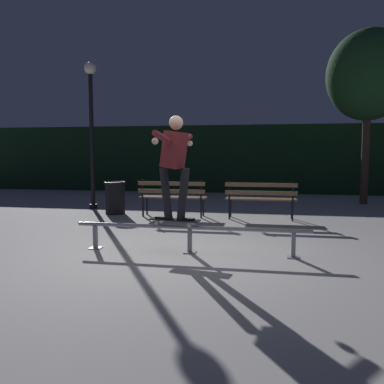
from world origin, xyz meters
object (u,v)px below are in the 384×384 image
object	(u,v)px
park_bench_left_center	(261,196)
lamp_post_left	(91,117)
skateboarder	(175,158)
tree_far_right	(369,76)
park_bench_leftmost	(172,194)
skateboard	(175,220)
trash_can	(115,197)
grind_rail	(190,232)

from	to	relation	value
park_bench_left_center	lamp_post_left	size ratio (longest dim) A/B	0.41
skateboarder	tree_far_right	xyz separation A→B (m)	(4.18, 6.77, 2.31)
tree_far_right	park_bench_leftmost	bearing A→B (deg)	-145.66
skateboard	tree_far_right	xyz separation A→B (m)	(4.19, 6.77, 3.24)
skateboarder	park_bench_left_center	xyz separation A→B (m)	(1.23, 3.34, -0.89)
skateboarder	lamp_post_left	size ratio (longest dim) A/B	0.40
park_bench_leftmost	trash_can	distance (m)	1.52
trash_can	park_bench_left_center	bearing A→B (deg)	-2.86
trash_can	tree_far_right	bearing A→B (deg)	26.48
skateboard	tree_far_right	size ratio (longest dim) A/B	0.16
skateboard	tree_far_right	bearing A→B (deg)	58.28
grind_rail	lamp_post_left	bearing A→B (deg)	129.18
park_bench_leftmost	tree_far_right	bearing A→B (deg)	34.34
park_bench_left_center	lamp_post_left	world-z (taller)	lamp_post_left
skateboarder	park_bench_leftmost	bearing A→B (deg)	104.09
skateboard	lamp_post_left	size ratio (longest dim) A/B	0.21
grind_rail	lamp_post_left	xyz separation A→B (m)	(-3.53, 4.33, 2.16)
park_bench_leftmost	park_bench_left_center	distance (m)	2.06
park_bench_leftmost	lamp_post_left	bearing A→B (deg)	158.04
grind_rail	skateboarder	distance (m)	1.13
skateboard	trash_can	size ratio (longest dim) A/B	1.00
park_bench_leftmost	park_bench_left_center	bearing A→B (deg)	0.00
park_bench_left_center	trash_can	distance (m)	3.58
lamp_post_left	grind_rail	bearing A→B (deg)	-50.82
skateboarder	trash_can	world-z (taller)	skateboarder
park_bench_leftmost	lamp_post_left	distance (m)	3.29
skateboard	skateboarder	bearing A→B (deg)	-9.75
grind_rail	skateboard	xyz separation A→B (m)	(-0.24, -0.00, 0.17)
grind_rail	park_bench_left_center	distance (m)	3.49
tree_far_right	lamp_post_left	size ratio (longest dim) A/B	1.30
grind_rail	skateboard	bearing A→B (deg)	-180.00
grind_rail	skateboard	size ratio (longest dim) A/B	4.48
skateboarder	tree_far_right	distance (m)	8.29
skateboard	grind_rail	bearing A→B (deg)	0.00
grind_rail	lamp_post_left	size ratio (longest dim) A/B	0.92
skateboarder	lamp_post_left	xyz separation A→B (m)	(-3.30, 4.33, 1.05)
tree_far_right	skateboarder	bearing A→B (deg)	-121.71
skateboarder	park_bench_leftmost	distance (m)	3.56
park_bench_left_center	tree_far_right	world-z (taller)	tree_far_right
park_bench_left_center	trash_can	size ratio (longest dim) A/B	2.00
skateboarder	tree_far_right	world-z (taller)	tree_far_right
grind_rail	skateboarder	size ratio (longest dim) A/B	2.31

